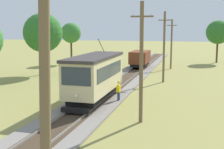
{
  "coord_description": "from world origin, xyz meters",
  "views": [
    {
      "loc": [
        7.41,
        -7.05,
        5.94
      ],
      "look_at": [
        0.64,
        17.52,
        1.9
      ],
      "focal_mm": 46.98,
      "sensor_mm": 36.0,
      "label": 1
    }
  ],
  "objects_px": {
    "utility_pole_mid": "(164,47)",
    "tree_right_far": "(218,32)",
    "utility_pole_near_tram": "(141,62)",
    "second_worker": "(119,90)",
    "tree_horizon": "(43,33)",
    "utility_pole_far": "(171,44)",
    "track_worker": "(43,102)",
    "utility_pole_foreground": "(45,112)",
    "tree_right_near": "(71,33)",
    "red_tram": "(95,76)",
    "freight_car": "(140,58)"
  },
  "relations": [
    {
      "from": "utility_pole_mid",
      "to": "tree_right_far",
      "type": "bearing_deg",
      "value": 71.63
    },
    {
      "from": "utility_pole_far",
      "to": "track_worker",
      "type": "xyz_separation_m",
      "value": [
        -6.58,
        -26.44,
        -2.72
      ]
    },
    {
      "from": "red_tram",
      "to": "tree_right_near",
      "type": "xyz_separation_m",
      "value": [
        -12.4,
        24.12,
        2.94
      ]
    },
    {
      "from": "utility_pole_mid",
      "to": "track_worker",
      "type": "bearing_deg",
      "value": -113.57
    },
    {
      "from": "track_worker",
      "to": "utility_pole_near_tram",
      "type": "bearing_deg",
      "value": 135.0
    },
    {
      "from": "utility_pole_mid",
      "to": "tree_right_far",
      "type": "xyz_separation_m",
      "value": [
        7.13,
        21.48,
        1.28
      ]
    },
    {
      "from": "freight_car",
      "to": "utility_pole_foreground",
      "type": "bearing_deg",
      "value": -83.22
    },
    {
      "from": "utility_pole_near_tram",
      "to": "track_worker",
      "type": "relative_size",
      "value": 4.23
    },
    {
      "from": "utility_pole_foreground",
      "to": "tree_right_near",
      "type": "xyz_separation_m",
      "value": [
        -16.78,
        40.44,
        0.99
      ]
    },
    {
      "from": "second_worker",
      "to": "tree_horizon",
      "type": "height_order",
      "value": "tree_horizon"
    },
    {
      "from": "utility_pole_far",
      "to": "tree_right_near",
      "type": "xyz_separation_m",
      "value": [
        -16.78,
        2.18,
        1.43
      ]
    },
    {
      "from": "freight_car",
      "to": "track_worker",
      "type": "relative_size",
      "value": 2.91
    },
    {
      "from": "red_tram",
      "to": "second_worker",
      "type": "relative_size",
      "value": 4.79
    },
    {
      "from": "utility_pole_far",
      "to": "utility_pole_foreground",
      "type": "bearing_deg",
      "value": -90.0
    },
    {
      "from": "tree_right_near",
      "to": "track_worker",
      "type": "bearing_deg",
      "value": -70.39
    },
    {
      "from": "utility_pole_foreground",
      "to": "track_worker",
      "type": "xyz_separation_m",
      "value": [
        -6.58,
        11.81,
        -3.16
      ]
    },
    {
      "from": "second_worker",
      "to": "tree_horizon",
      "type": "relative_size",
      "value": 0.23
    },
    {
      "from": "tree_horizon",
      "to": "tree_right_far",
      "type": "bearing_deg",
      "value": 41.8
    },
    {
      "from": "track_worker",
      "to": "second_worker",
      "type": "distance_m",
      "value": 6.43
    },
    {
      "from": "utility_pole_foreground",
      "to": "tree_horizon",
      "type": "height_order",
      "value": "utility_pole_foreground"
    },
    {
      "from": "tree_horizon",
      "to": "track_worker",
      "type": "bearing_deg",
      "value": -61.89
    },
    {
      "from": "utility_pole_far",
      "to": "freight_car",
      "type": "bearing_deg",
      "value": -162.32
    },
    {
      "from": "red_tram",
      "to": "tree_right_far",
      "type": "xyz_separation_m",
      "value": [
        11.51,
        32.06,
        3.05
      ]
    },
    {
      "from": "red_tram",
      "to": "utility_pole_mid",
      "type": "height_order",
      "value": "utility_pole_mid"
    },
    {
      "from": "freight_car",
      "to": "tree_horizon",
      "type": "distance_m",
      "value": 14.46
    },
    {
      "from": "tree_right_far",
      "to": "utility_pole_far",
      "type": "bearing_deg",
      "value": -125.17
    },
    {
      "from": "utility_pole_mid",
      "to": "second_worker",
      "type": "height_order",
      "value": "utility_pole_mid"
    },
    {
      "from": "utility_pole_far",
      "to": "tree_right_far",
      "type": "distance_m",
      "value": 12.48
    },
    {
      "from": "track_worker",
      "to": "utility_pole_mid",
      "type": "bearing_deg",
      "value": -162.77
    },
    {
      "from": "track_worker",
      "to": "second_worker",
      "type": "relative_size",
      "value": 1.0
    },
    {
      "from": "utility_pole_foreground",
      "to": "tree_right_near",
      "type": "distance_m",
      "value": 43.79
    },
    {
      "from": "utility_pole_mid",
      "to": "utility_pole_near_tram",
      "type": "bearing_deg",
      "value": -90.0
    },
    {
      "from": "utility_pole_near_tram",
      "to": "track_worker",
      "type": "xyz_separation_m",
      "value": [
        -6.58,
        -0.48,
        -2.89
      ]
    },
    {
      "from": "utility_pole_near_tram",
      "to": "utility_pole_mid",
      "type": "bearing_deg",
      "value": 90.0
    },
    {
      "from": "red_tram",
      "to": "utility_pole_far",
      "type": "relative_size",
      "value": 1.18
    },
    {
      "from": "freight_car",
      "to": "tree_right_near",
      "type": "xyz_separation_m",
      "value": [
        -12.4,
        3.58,
        3.57
      ]
    },
    {
      "from": "utility_pole_foreground",
      "to": "tree_right_far",
      "type": "bearing_deg",
      "value": 81.61
    },
    {
      "from": "utility_pole_near_tram",
      "to": "tree_horizon",
      "type": "relative_size",
      "value": 0.96
    },
    {
      "from": "utility_pole_mid",
      "to": "tree_right_far",
      "type": "height_order",
      "value": "utility_pole_mid"
    },
    {
      "from": "utility_pole_foreground",
      "to": "utility_pole_far",
      "type": "height_order",
      "value": "utility_pole_foreground"
    },
    {
      "from": "utility_pole_near_tram",
      "to": "tree_right_far",
      "type": "xyz_separation_m",
      "value": [
        7.13,
        36.08,
        1.37
      ]
    },
    {
      "from": "second_worker",
      "to": "tree_right_near",
      "type": "relative_size",
      "value": 0.26
    },
    {
      "from": "tree_right_far",
      "to": "red_tram",
      "type": "bearing_deg",
      "value": -109.75
    },
    {
      "from": "utility_pole_near_tram",
      "to": "track_worker",
      "type": "distance_m",
      "value": 7.2
    },
    {
      "from": "freight_car",
      "to": "utility_pole_near_tram",
      "type": "xyz_separation_m",
      "value": [
        4.38,
        -24.56,
        2.31
      ]
    },
    {
      "from": "freight_car",
      "to": "utility_pole_foreground",
      "type": "relative_size",
      "value": 0.64
    },
    {
      "from": "utility_pole_mid",
      "to": "tree_horizon",
      "type": "relative_size",
      "value": 0.99
    },
    {
      "from": "utility_pole_mid",
      "to": "tree_horizon",
      "type": "bearing_deg",
      "value": 174.96
    },
    {
      "from": "utility_pole_far",
      "to": "tree_right_near",
      "type": "relative_size",
      "value": 1.05
    },
    {
      "from": "freight_car",
      "to": "tree_right_far",
      "type": "xyz_separation_m",
      "value": [
        11.51,
        11.52,
        3.69
      ]
    }
  ]
}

